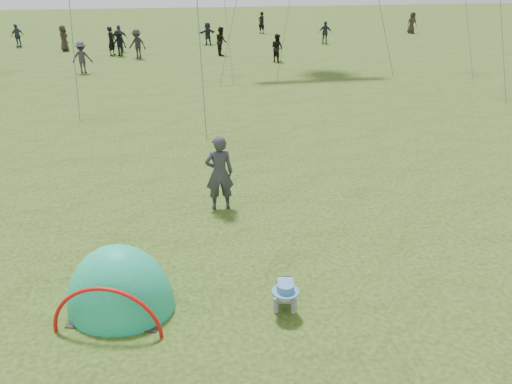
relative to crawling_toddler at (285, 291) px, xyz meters
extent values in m
plane|color=#1E3707|center=(-0.24, -0.40, -0.31)|extent=(140.00, 140.00, 0.00)
ellipsoid|color=#0C9183|center=(-2.68, 0.49, -0.31)|extent=(2.11, 1.90, 2.31)
imported|color=#2E2E34|center=(-0.57, 3.93, 0.59)|extent=(0.66, 0.44, 1.78)
imported|color=black|center=(-4.51, 27.67, 0.58)|extent=(0.69, 0.78, 1.78)
imported|color=#273D46|center=(-11.31, 32.69, 0.49)|extent=(0.93, 0.93, 1.59)
imported|color=black|center=(-4.05, 27.31, 0.49)|extent=(1.19, 1.02, 1.59)
imported|color=black|center=(-7.82, 30.20, 0.53)|extent=(0.86, 0.97, 1.68)
imported|color=black|center=(5.35, 23.22, 0.51)|extent=(0.93, 0.99, 1.62)
imported|color=#2D3A44|center=(-4.06, 28.99, 0.56)|extent=(1.05, 0.53, 1.73)
imported|color=black|center=(-2.87, 26.12, 0.57)|extent=(1.30, 1.10, 1.75)
imported|color=#2B231B|center=(20.04, 34.98, 0.57)|extent=(0.87, 0.58, 1.75)
imported|color=#212732|center=(2.05, 31.33, 0.48)|extent=(1.51, 1.10, 1.58)
imported|color=black|center=(7.33, 37.44, 0.58)|extent=(0.77, 0.68, 1.77)
imported|color=black|center=(2.41, 26.35, 0.58)|extent=(0.76, 0.93, 1.77)
imported|color=#222932|center=(10.64, 30.12, 0.50)|extent=(1.02, 0.73, 1.61)
imported|color=#2D2C34|center=(-5.67, 21.82, 0.51)|extent=(1.11, 0.71, 1.64)
camera|label=1|loc=(-1.79, -6.61, 4.87)|focal=35.00mm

